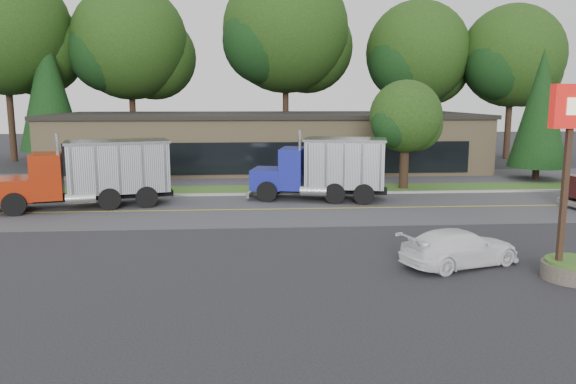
{
  "coord_description": "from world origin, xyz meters",
  "views": [
    {
      "loc": [
        0.49,
        -18.55,
        5.57
      ],
      "look_at": [
        2.06,
        3.6,
        1.8
      ],
      "focal_mm": 35.0,
      "sensor_mm": 36.0,
      "label": 1
    }
  ],
  "objects": [
    {
      "name": "tree_far_c",
      "position": [
        4.18,
        34.15,
        11.03
      ],
      "size": [
        12.11,
        11.4,
        17.28
      ],
      "color": "#382619",
      "rests_on": "ground"
    },
    {
      "name": "grass_verge",
      "position": [
        0.0,
        15.0,
        0.0
      ],
      "size": [
        60.0,
        3.4,
        0.03
      ],
      "primitive_type": "cube",
      "color": "#385A1F",
      "rests_on": "ground"
    },
    {
      "name": "center_line",
      "position": [
        0.0,
        9.0,
        0.0
      ],
      "size": [
        60.0,
        0.12,
        0.01
      ],
      "primitive_type": "cube",
      "color": "gold",
      "rests_on": "ground"
    },
    {
      "name": "tree_far_e",
      "position": [
        24.15,
        31.11,
        8.72
      ],
      "size": [
        9.58,
        9.01,
        13.66
      ],
      "color": "#382619",
      "rests_on": "ground"
    },
    {
      "name": "rally_car",
      "position": [
        7.5,
        -0.88,
        0.61
      ],
      "size": [
        4.56,
        3.07,
        1.23
      ],
      "primitive_type": "imported",
      "rotation": [
        0.0,
        0.0,
        1.92
      ],
      "color": "white",
      "rests_on": "ground"
    },
    {
      "name": "strip_mall",
      "position": [
        2.0,
        26.0,
        2.0
      ],
      "size": [
        32.0,
        12.0,
        4.0
      ],
      "primitive_type": "cube",
      "color": "#97805C",
      "rests_on": "ground"
    },
    {
      "name": "tree_verge",
      "position": [
        10.07,
        15.06,
        4.2
      ],
      "size": [
        4.63,
        4.36,
        6.6
      ],
      "color": "#382619",
      "rests_on": "ground"
    },
    {
      "name": "evergreen_left",
      "position": [
        -16.0,
        30.0,
        6.31
      ],
      "size": [
        5.05,
        5.05,
        11.48
      ],
      "color": "#382619",
      "rests_on": "ground"
    },
    {
      "name": "road",
      "position": [
        0.0,
        9.0,
        0.0
      ],
      "size": [
        60.0,
        8.0,
        0.02
      ],
      "primitive_type": "cube",
      "color": "#4F4F54",
      "rests_on": "ground"
    },
    {
      "name": "ground",
      "position": [
        0.0,
        0.0,
        0.0
      ],
      "size": [
        140.0,
        140.0,
        0.0
      ],
      "primitive_type": "plane",
      "color": "#2F2F34",
      "rests_on": "ground"
    },
    {
      "name": "tree_far_a",
      "position": [
        -19.82,
        32.14,
        10.65
      ],
      "size": [
        11.69,
        11.01,
        16.68
      ],
      "color": "#382619",
      "rests_on": "ground"
    },
    {
      "name": "dump_truck_blue",
      "position": [
        4.71,
        11.46,
        1.8
      ],
      "size": [
        7.58,
        4.08,
        3.36
      ],
      "rotation": [
        0.0,
        0.0,
        2.92
      ],
      "color": "black",
      "rests_on": "ground"
    },
    {
      "name": "far_parking",
      "position": [
        0.0,
        20.0,
        0.0
      ],
      "size": [
        60.0,
        7.0,
        0.02
      ],
      "primitive_type": "cube",
      "color": "#4F4F54",
      "rests_on": "ground"
    },
    {
      "name": "tree_far_d",
      "position": [
        16.15,
        33.12,
        9.07
      ],
      "size": [
        9.96,
        9.38,
        14.21
      ],
      "color": "#382619",
      "rests_on": "ground"
    },
    {
      "name": "tree_far_b",
      "position": [
        -9.83,
        34.13,
        9.92
      ],
      "size": [
        10.9,
        10.26,
        15.55
      ],
      "color": "#382619",
      "rests_on": "ground"
    },
    {
      "name": "curb",
      "position": [
        0.0,
        13.2,
        0.0
      ],
      "size": [
        60.0,
        0.3,
        0.12
      ],
      "primitive_type": "cube",
      "color": "#9E9E99",
      "rests_on": "ground"
    },
    {
      "name": "dump_truck_red",
      "position": [
        -7.35,
        10.33,
        1.81
      ],
      "size": [
        8.91,
        4.63,
        3.36
      ],
      "rotation": [
        0.0,
        0.0,
        3.4
      ],
      "color": "black",
      "rests_on": "ground"
    },
    {
      "name": "evergreen_right",
      "position": [
        20.0,
        18.0,
        4.81
      ],
      "size": [
        3.85,
        3.85,
        8.75
      ],
      "color": "#382619",
      "rests_on": "ground"
    }
  ]
}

